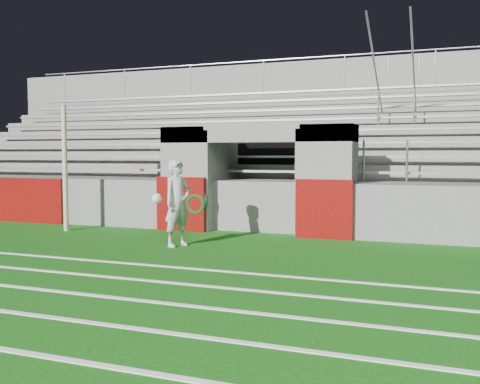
% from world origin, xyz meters
% --- Properties ---
extents(ground, '(90.00, 90.00, 0.00)m').
position_xyz_m(ground, '(0.00, 0.00, 0.00)').
color(ground, '#104C0C').
rests_on(ground, ground).
extents(field_post, '(0.12, 0.12, 3.13)m').
position_xyz_m(field_post, '(-4.52, 1.97, 1.57)').
color(field_post, '#B7AC88').
rests_on(field_post, ground).
extents(stadium_structure, '(26.00, 8.48, 5.42)m').
position_xyz_m(stadium_structure, '(0.00, 7.97, 1.49)').
color(stadium_structure, '#5E5C59').
rests_on(stadium_structure, ground).
extents(goalkeeper_with_ball, '(0.74, 0.80, 1.81)m').
position_xyz_m(goalkeeper_with_ball, '(-0.86, 0.91, 0.90)').
color(goalkeeper_with_ball, '#ACB0B6').
rests_on(goalkeeper_with_ball, ground).
extents(hose_coil, '(0.59, 0.15, 0.65)m').
position_xyz_m(hose_coil, '(-1.38, 2.93, 0.75)').
color(hose_coil, '#0E4618').
rests_on(hose_coil, ground).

